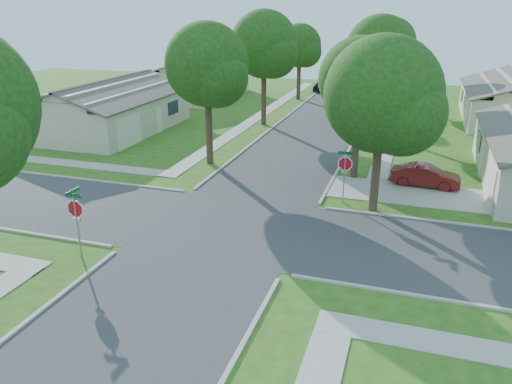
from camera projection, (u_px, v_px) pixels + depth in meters
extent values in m
plane|color=#225C19|center=(228.00, 226.00, 23.55)|extent=(100.00, 100.00, 0.00)
cube|color=#333335|center=(228.00, 226.00, 23.55)|extent=(7.00, 100.00, 0.02)
cube|color=#9E9B91|center=(394.00, 121.00, 44.94)|extent=(1.20, 40.00, 0.04)
cube|color=#9E9B91|center=(265.00, 112.00, 48.45)|extent=(1.20, 40.00, 0.04)
cube|color=#9E9B91|center=(407.00, 193.00, 27.59)|extent=(8.80, 3.60, 0.05)
cube|color=gray|center=(78.00, 227.00, 20.24)|extent=(0.06, 0.06, 2.70)
cylinder|color=white|center=(75.00, 209.00, 19.96)|extent=(1.05, 0.02, 1.05)
cylinder|color=red|center=(75.00, 209.00, 19.96)|extent=(0.90, 0.03, 0.90)
cube|color=red|center=(77.00, 220.00, 20.12)|extent=(0.34, 0.03, 0.12)
cube|color=white|center=(77.00, 220.00, 20.12)|extent=(0.30, 0.03, 0.08)
cube|color=#0C5426|center=(73.00, 196.00, 19.76)|extent=(0.80, 0.02, 0.16)
cube|color=#0C5426|center=(73.00, 191.00, 19.69)|extent=(0.02, 0.80, 0.16)
cube|color=gray|center=(344.00, 178.00, 25.90)|extent=(0.06, 0.06, 2.70)
cylinder|color=white|center=(345.00, 164.00, 25.62)|extent=(1.05, 0.02, 1.05)
cylinder|color=red|center=(345.00, 164.00, 25.62)|extent=(0.90, 0.03, 0.90)
cube|color=red|center=(345.00, 172.00, 25.79)|extent=(0.34, 0.03, 0.12)
cube|color=white|center=(345.00, 172.00, 25.79)|extent=(0.30, 0.03, 0.08)
cube|color=#0C5426|center=(346.00, 153.00, 25.42)|extent=(0.80, 0.02, 0.16)
cube|color=#0C5426|center=(346.00, 150.00, 25.36)|extent=(0.02, 0.80, 0.16)
cylinder|color=#38281C|center=(356.00, 146.00, 29.51)|extent=(0.44, 0.44, 3.95)
sphere|color=#103C0F|center=(361.00, 79.00, 28.14)|extent=(4.80, 4.80, 4.80)
sphere|color=#103C0F|center=(374.00, 92.00, 27.68)|extent=(3.46, 3.46, 3.46)
sphere|color=#103C0F|center=(349.00, 85.00, 29.05)|extent=(3.26, 3.26, 3.26)
cylinder|color=#38281C|center=(375.00, 106.00, 40.14)|extent=(0.44, 0.44, 4.30)
sphere|color=#103C0F|center=(380.00, 50.00, 38.60)|extent=(5.40, 5.40, 5.40)
sphere|color=#103C0F|center=(391.00, 60.00, 38.08)|extent=(3.89, 3.89, 3.89)
sphere|color=#103C0F|center=(370.00, 56.00, 39.62)|extent=(3.67, 3.67, 3.67)
cylinder|color=#38281C|center=(387.00, 84.00, 51.73)|extent=(0.44, 0.44, 4.20)
sphere|color=#103C0F|center=(391.00, 43.00, 50.28)|extent=(5.00, 5.00, 5.00)
sphere|color=#103C0F|center=(399.00, 50.00, 49.80)|extent=(3.60, 3.60, 3.60)
sphere|color=#103C0F|center=(383.00, 47.00, 51.22)|extent=(3.40, 3.40, 3.40)
cylinder|color=#38281C|center=(209.00, 132.00, 32.17)|extent=(0.44, 0.44, 4.25)
sphere|color=#103C0F|center=(207.00, 64.00, 30.67)|extent=(5.20, 5.20, 5.20)
sphere|color=#103C0F|center=(218.00, 77.00, 30.17)|extent=(3.74, 3.74, 3.74)
sphere|color=#103C0F|center=(200.00, 71.00, 31.66)|extent=(3.54, 3.54, 3.54)
cylinder|color=#38281C|center=(264.00, 99.00, 42.82)|extent=(0.44, 0.44, 4.44)
sphere|color=#103C0F|center=(264.00, 44.00, 41.22)|extent=(5.60, 5.60, 5.60)
sphere|color=#103C0F|center=(273.00, 54.00, 40.68)|extent=(4.03, 4.03, 4.03)
sphere|color=#103C0F|center=(257.00, 50.00, 42.28)|extent=(3.81, 3.81, 3.81)
cylinder|color=#38281C|center=(299.00, 81.00, 54.49)|extent=(0.44, 0.44, 3.90)
sphere|color=#103C0F|center=(300.00, 45.00, 53.16)|extent=(4.60, 4.60, 4.60)
sphere|color=#103C0F|center=(306.00, 52.00, 52.72)|extent=(3.31, 3.31, 3.31)
sphere|color=#103C0F|center=(295.00, 49.00, 54.03)|extent=(3.13, 3.13, 3.13)
cylinder|color=#38281C|center=(375.00, 177.00, 24.85)|extent=(0.44, 0.44, 3.54)
sphere|color=#103C0F|center=(383.00, 95.00, 23.41)|extent=(5.60, 5.60, 5.60)
sphere|color=#103C0F|center=(402.00, 113.00, 22.87)|extent=(4.03, 4.03, 4.03)
sphere|color=#103C0F|center=(365.00, 103.00, 24.47)|extent=(3.81, 3.81, 3.81)
cube|color=silver|center=(490.00, 183.00, 26.03)|extent=(0.06, 3.20, 2.20)
cube|color=silver|center=(482.00, 160.00, 30.12)|extent=(0.06, 0.90, 2.00)
cube|color=#1E2633|center=(479.00, 141.00, 32.24)|extent=(0.06, 1.80, 1.10)
cube|color=#4A463F|center=(492.00, 81.00, 44.12)|extent=(4.42, 13.60, 1.56)
cube|color=silver|center=(466.00, 115.00, 42.06)|extent=(0.06, 3.20, 2.20)
cube|color=silver|center=(463.00, 106.00, 46.15)|extent=(0.06, 0.90, 2.00)
cube|color=#1E2633|center=(462.00, 96.00, 48.27)|extent=(0.06, 1.80, 1.10)
cube|color=#BEB596|center=(111.00, 114.00, 41.02)|extent=(8.00, 13.00, 2.80)
cube|color=#4A463F|center=(130.00, 90.00, 39.72)|extent=(4.42, 13.60, 1.56)
cube|color=#4A463F|center=(87.00, 87.00, 40.87)|extent=(4.42, 13.60, 1.56)
cube|color=silver|center=(129.00, 132.00, 36.49)|extent=(0.06, 3.20, 2.20)
cube|color=silver|center=(159.00, 120.00, 40.58)|extent=(0.06, 0.90, 2.00)
cube|color=#1E2633|center=(173.00, 108.00, 42.70)|extent=(0.06, 1.80, 1.10)
cube|color=#BEB596|center=(197.00, 84.00, 56.16)|extent=(8.00, 13.00, 2.80)
cube|color=#4A463F|center=(212.00, 66.00, 54.86)|extent=(4.42, 13.60, 1.56)
cube|color=#4A463F|center=(179.00, 65.00, 56.01)|extent=(4.42, 13.60, 1.56)
cube|color=silver|center=(217.00, 94.00, 51.63)|extent=(0.06, 3.20, 2.20)
cube|color=silver|center=(232.00, 89.00, 55.72)|extent=(0.06, 0.90, 2.00)
cube|color=#1E2633|center=(240.00, 81.00, 57.84)|extent=(0.06, 1.80, 1.10)
imported|color=#5C1412|center=(426.00, 176.00, 28.54)|extent=(3.92, 1.66, 1.26)
imported|color=black|center=(349.00, 98.00, 51.33)|extent=(1.98, 4.70, 1.59)
imported|color=black|center=(323.00, 86.00, 60.26)|extent=(1.99, 4.15, 1.17)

